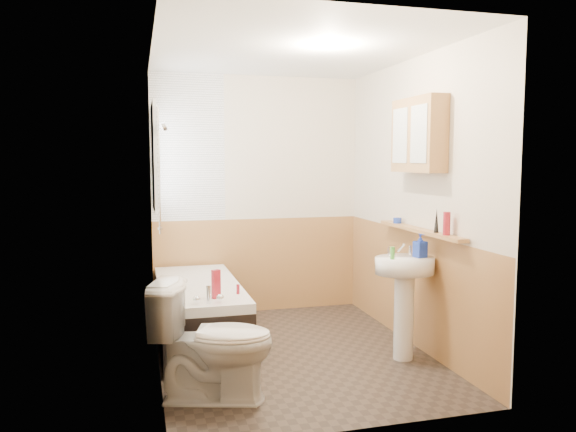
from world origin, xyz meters
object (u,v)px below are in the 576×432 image
Objects in this scene: toilet at (214,342)px; medicine_cabinet at (418,135)px; sink at (404,287)px; bathtub at (199,311)px; pine_shelf at (419,230)px.

medicine_cabinet is at bearing -56.96° from toilet.
sink is at bearing -139.08° from medicine_cabinet.
pine_shelf is (1.77, -0.73, 0.76)m from bathtub.
medicine_cabinet is (1.77, 0.52, 1.43)m from toilet.
medicine_cabinet reaches higher than pine_shelf.
toilet is 1.98m from pine_shelf.
sink is at bearing -29.05° from bathtub.
toilet is 2.34m from medicine_cabinet.
sink is 0.50m from pine_shelf.
pine_shelf is (1.80, 0.52, 0.64)m from toilet.
pine_shelf is at bearing -57.34° from toilet.
pine_shelf is (0.20, 0.14, 0.44)m from sink.
sink reaches higher than bathtub.
pine_shelf reaches higher than sink.
bathtub is 2.05× the size of toilet.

